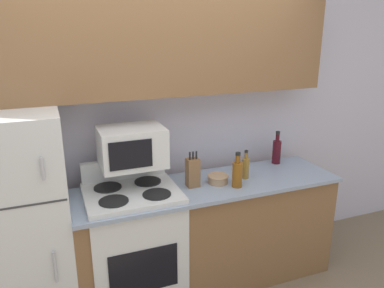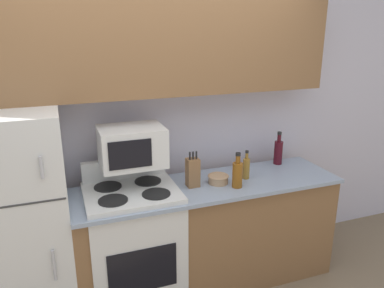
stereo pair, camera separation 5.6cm
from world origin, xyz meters
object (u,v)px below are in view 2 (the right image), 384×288
Objects in this scene: knife_block at (193,172)px; bowl at (218,179)px; bottle_whiskey at (237,174)px; stove at (134,245)px; bottle_vinegar at (246,168)px; refrigerator at (16,223)px; microwave at (132,146)px; bottle_wine_red at (278,151)px.

knife_block reaches higher than bowl.
knife_block is at bearing 157.02° from bottle_whiskey.
bowl is at bearing -1.36° from stove.
bowl is 0.70× the size of bottle_vinegar.
knife_block is (1.28, -0.07, 0.23)m from refrigerator.
microwave reaches higher than bowl.
refrigerator is 1.44× the size of stove.
bottle_whiskey reaches higher than bottle_vinegar.
microwave is at bearing 68.41° from stove.
knife_block is at bearing -3.24° from refrigerator.
bottle_whiskey is (1.60, -0.21, 0.22)m from refrigerator.
microwave is 1.68× the size of bottle_whiskey.
bowl is (1.49, -0.09, 0.15)m from refrigerator.
bottle_whiskey is at bearing -138.64° from bottle_vinegar.
refrigerator reaches higher than bottle_wine_red.
bottle_wine_red is at bearing 4.52° from microwave.
bottle_wine_red reaches higher than knife_block.
bottle_whiskey is at bearing -9.66° from stove.
bottle_wine_red is 0.67m from bottle_whiskey.
stove is at bearing -5.08° from refrigerator.
bottle_vinegar is at bearing -2.60° from refrigerator.
stove is 3.90× the size of knife_block.
microwave is (0.84, 0.02, 0.46)m from refrigerator.
refrigerator is 1.30m from knife_block.
bottle_wine_red reaches higher than bottle_whiskey.
bottle_whiskey is (0.11, -0.12, 0.07)m from bowl.
refrigerator is 2.19m from bottle_wine_red.
bottle_wine_red reaches higher than stove.
refrigerator is 1.63m from bottle_whiskey.
microwave is 1.96× the size of bottle_vinegar.
microwave is at bearing 173.57° from bottle_vinegar.
microwave is 0.51m from knife_block.
stove is at bearing 179.51° from bottle_vinegar.
refrigerator is 9.47× the size of bowl.
stove reaches higher than bowl.
refrigerator is 6.66× the size of bottle_vinegar.
bottle_wine_red is at bearing 12.66° from knife_block.
bottle_vinegar is (0.91, -0.10, -0.25)m from microwave.
bottle_wine_red is (0.90, 0.20, 0.00)m from knife_block.
bottle_vinegar is at bearing 41.36° from bottle_whiskey.
stove is 0.97m from bottle_whiskey.
stove is 3.97× the size of bottle_whiskey.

